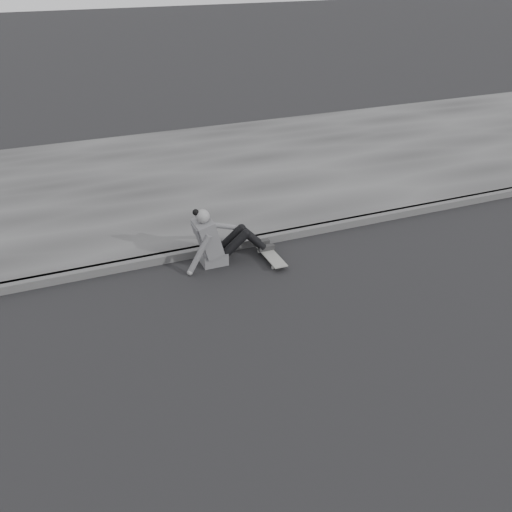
{
  "coord_description": "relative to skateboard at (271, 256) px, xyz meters",
  "views": [
    {
      "loc": [
        -3.74,
        -4.64,
        4.08
      ],
      "look_at": [
        -1.25,
        1.38,
        0.5
      ],
      "focal_mm": 40.0,
      "sensor_mm": 36.0,
      "label": 1
    }
  ],
  "objects": [
    {
      "name": "ground",
      "position": [
        0.75,
        -2.03,
        -0.07
      ],
      "size": [
        80.0,
        80.0,
        0.0
      ],
      "primitive_type": "plane",
      "color": "black",
      "rests_on": "ground"
    },
    {
      "name": "curb",
      "position": [
        0.75,
        0.55,
        -0.01
      ],
      "size": [
        24.0,
        0.16,
        0.12
      ],
      "primitive_type": "cube",
      "color": "#484848",
      "rests_on": "ground"
    },
    {
      "name": "sidewalk",
      "position": [
        0.75,
        3.57,
        -0.01
      ],
      "size": [
        24.0,
        6.0,
        0.12
      ],
      "primitive_type": "cube",
      "color": "#3C3C3C",
      "rests_on": "ground"
    },
    {
      "name": "skateboard",
      "position": [
        0.0,
        0.0,
        0.0
      ],
      "size": [
        0.2,
        0.78,
        0.09
      ],
      "color": "#989892",
      "rests_on": "ground"
    },
    {
      "name": "seated_woman",
      "position": [
        -0.73,
        0.25,
        0.29
      ],
      "size": [
        1.38,
        0.46,
        0.88
      ],
      "color": "#555557",
      "rests_on": "ground"
    }
  ]
}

